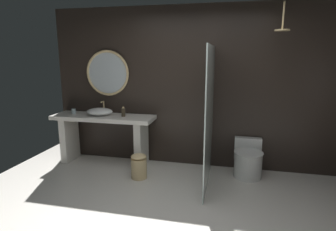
# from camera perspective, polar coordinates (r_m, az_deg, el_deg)

# --- Properties ---
(ground_plane) EXTENTS (5.76, 5.76, 0.00)m
(ground_plane) POSITION_cam_1_polar(r_m,az_deg,el_deg) (3.25, -0.13, -21.89)
(ground_plane) COLOR silver
(back_wall_panel) EXTENTS (4.80, 0.10, 2.60)m
(back_wall_panel) POSITION_cam_1_polar(r_m,az_deg,el_deg) (4.59, 5.24, 5.62)
(back_wall_panel) COLOR black
(back_wall_panel) RESTS_ON ground_plane
(vanity_counter) EXTENTS (1.72, 0.51, 0.84)m
(vanity_counter) POSITION_cam_1_polar(r_m,az_deg,el_deg) (4.85, -12.97, -3.14)
(vanity_counter) COLOR silver
(vanity_counter) RESTS_ON ground_plane
(vessel_sink) EXTENTS (0.44, 0.36, 0.22)m
(vessel_sink) POSITION_cam_1_polar(r_m,az_deg,el_deg) (4.82, -13.82, 0.79)
(vessel_sink) COLOR white
(vessel_sink) RESTS_ON vanity_counter
(tumbler_cup) EXTENTS (0.07, 0.07, 0.09)m
(tumbler_cup) POSITION_cam_1_polar(r_m,az_deg,el_deg) (5.07, -18.76, 0.86)
(tumbler_cup) COLOR silver
(tumbler_cup) RESTS_ON vanity_counter
(soap_dispenser) EXTENTS (0.07, 0.07, 0.16)m
(soap_dispenser) POSITION_cam_1_polar(r_m,az_deg,el_deg) (4.64, -9.14, 0.70)
(soap_dispenser) COLOR #3D3323
(soap_dispenser) RESTS_ON vanity_counter
(round_wall_mirror) EXTENTS (0.77, 0.04, 0.77)m
(round_wall_mirror) POSITION_cam_1_polar(r_m,az_deg,el_deg) (4.91, -12.30, 8.48)
(round_wall_mirror) COLOR #D6B77F
(shower_glass_panel) EXTENTS (0.02, 1.31, 1.96)m
(shower_glass_panel) POSITION_cam_1_polar(r_m,az_deg,el_deg) (3.92, 8.46, -0.35)
(shower_glass_panel) COLOR silver
(shower_glass_panel) RESTS_ON ground_plane
(rain_shower_head) EXTENTS (0.19, 0.19, 0.36)m
(rain_shower_head) POSITION_cam_1_polar(r_m,az_deg,el_deg) (4.10, 22.39, 16.38)
(rain_shower_head) COLOR #D6B77F
(toilet) EXTENTS (0.43, 0.62, 0.55)m
(toilet) POSITION_cam_1_polar(r_m,az_deg,el_deg) (4.52, 16.03, -8.68)
(toilet) COLOR white
(toilet) RESTS_ON ground_plane
(waste_bin) EXTENTS (0.24, 0.24, 0.38)m
(waste_bin) POSITION_cam_1_polar(r_m,az_deg,el_deg) (4.29, -5.97, -10.23)
(waste_bin) COLOR #D6B77F
(waste_bin) RESTS_ON ground_plane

